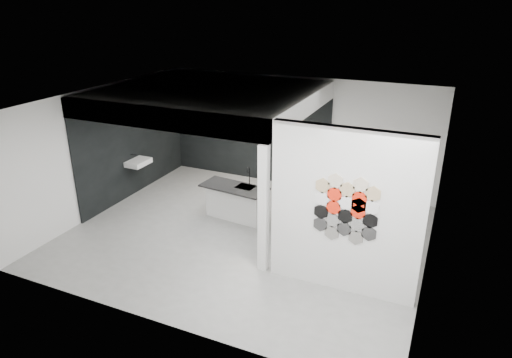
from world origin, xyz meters
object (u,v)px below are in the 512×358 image
object	(u,v)px
glass_bowl	(299,135)
kettle	(278,132)
wall_basin	(138,162)
bottle_dark	(242,128)
kitchen_island	(236,201)
stockpot	(205,123)
partition_panel	(345,213)
glass_vase	(300,135)
utensil_cup	(227,127)

from	to	relation	value
glass_bowl	kettle	bearing A→B (deg)	180.00
wall_basin	bottle_dark	world-z (taller)	bottle_dark
kitchen_island	stockpot	distance (m)	3.18
wall_basin	stockpot	bearing A→B (deg)	71.52
partition_panel	kitchen_island	bearing A→B (deg)	149.41
kettle	glass_vase	size ratio (longest dim) A/B	1.14
stockpot	utensil_cup	size ratio (longest dim) A/B	1.72
kitchen_island	stockpot	bearing A→B (deg)	138.17
glass_vase	utensil_cup	xyz separation A→B (m)	(-2.02, 0.00, -0.01)
kitchen_island	bottle_dark	distance (m)	2.61
stockpot	utensil_cup	distance (m)	0.68
kettle	glass_vase	distance (m)	0.57
glass_vase	bottle_dark	distance (m)	1.58
partition_panel	glass_vase	distance (m)	4.39
kitchen_island	glass_bowl	xyz separation A→B (m)	(0.66, 2.24, 0.98)
glass_bowl	utensil_cup	size ratio (longest dim) A/B	1.36
partition_panel	glass_bowl	xyz separation A→B (m)	(-2.09, 3.87, -0.03)
stockpot	glass_bowl	xyz separation A→B (m)	(2.69, 0.00, -0.02)
stockpot	glass_vase	world-z (taller)	stockpot
wall_basin	glass_vase	world-z (taller)	glass_vase
partition_panel	wall_basin	world-z (taller)	partition_panel
glass_bowl	utensil_cup	xyz separation A→B (m)	(-2.01, 0.00, 0.00)
glass_bowl	bottle_dark	size ratio (longest dim) A/B	1.02
glass_vase	bottle_dark	size ratio (longest dim) A/B	0.94
wall_basin	bottle_dark	xyz separation A→B (m)	(1.81, 2.07, 0.54)
partition_panel	glass_bowl	size ratio (longest dim) A/B	18.31
kettle	glass_bowl	bearing A→B (deg)	23.27
kettle	partition_panel	bearing A→B (deg)	-32.32
stockpot	glass_bowl	bearing A→B (deg)	0.00
kettle	glass_vase	bearing A→B (deg)	23.27
kitchen_island	bottle_dark	bearing A→B (deg)	118.09
wall_basin	bottle_dark	size ratio (longest dim) A/B	4.01
partition_panel	stockpot	world-z (taller)	partition_panel
bottle_dark	stockpot	bearing A→B (deg)	180.00
utensil_cup	kettle	bearing A→B (deg)	0.00
glass_bowl	glass_vase	xyz separation A→B (m)	(0.01, 0.00, 0.02)
stockpot	kitchen_island	bearing A→B (deg)	-47.87
partition_panel	bottle_dark	xyz separation A→B (m)	(-3.66, 3.87, -0.01)
bottle_dark	utensil_cup	size ratio (longest dim) A/B	1.33
wall_basin	stockpot	world-z (taller)	stockpot
partition_panel	wall_basin	distance (m)	5.78
wall_basin	glass_bowl	size ratio (longest dim) A/B	3.92
glass_bowl	glass_vase	world-z (taller)	glass_vase
kettle	utensil_cup	bearing A→B (deg)	-156.73
kettle	kitchen_island	bearing A→B (deg)	-69.29
kitchen_island	wall_basin	bearing A→B (deg)	-177.66
kitchen_island	kettle	distance (m)	2.45
stockpot	utensil_cup	xyz separation A→B (m)	(0.68, 0.00, -0.02)
kitchen_island	utensil_cup	distance (m)	2.79
wall_basin	kitchen_island	size ratio (longest dim) A/B	0.39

